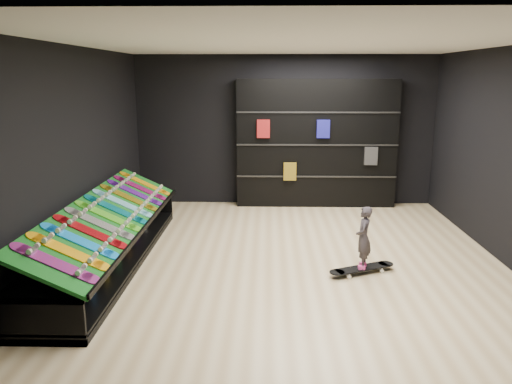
{
  "coord_description": "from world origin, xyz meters",
  "views": [
    {
      "loc": [
        -0.33,
        -6.61,
        2.6
      ],
      "look_at": [
        -0.5,
        0.2,
        1.0
      ],
      "focal_mm": 35.0,
      "sensor_mm": 36.0,
      "label": 1
    }
  ],
  "objects_px": {
    "display_rack": "(110,246)",
    "child": "(363,249)",
    "floor_skateboard": "(362,270)",
    "back_shelving": "(316,144)"
  },
  "relations": [
    {
      "from": "display_rack",
      "to": "child",
      "type": "xyz_separation_m",
      "value": [
        3.49,
        -0.3,
        0.09
      ]
    },
    {
      "from": "floor_skateboard",
      "to": "child",
      "type": "xyz_separation_m",
      "value": [
        0.0,
        0.0,
        0.3
      ]
    },
    {
      "from": "display_rack",
      "to": "child",
      "type": "distance_m",
      "value": 3.5
    },
    {
      "from": "display_rack",
      "to": "back_shelving",
      "type": "xyz_separation_m",
      "value": [
        3.18,
        3.32,
        1.02
      ]
    },
    {
      "from": "display_rack",
      "to": "child",
      "type": "relative_size",
      "value": 8.9
    },
    {
      "from": "back_shelving",
      "to": "child",
      "type": "relative_size",
      "value": 6.26
    },
    {
      "from": "display_rack",
      "to": "child",
      "type": "bearing_deg",
      "value": -4.98
    },
    {
      "from": "display_rack",
      "to": "child",
      "type": "height_order",
      "value": "child"
    },
    {
      "from": "back_shelving",
      "to": "floor_skateboard",
      "type": "height_order",
      "value": "back_shelving"
    },
    {
      "from": "floor_skateboard",
      "to": "child",
      "type": "relative_size",
      "value": 1.94
    }
  ]
}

